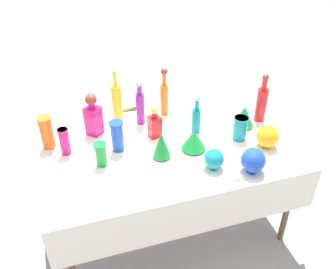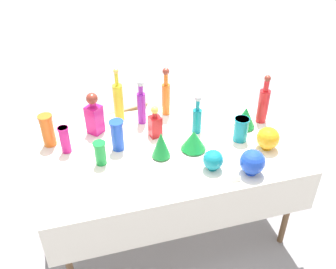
{
  "view_description": "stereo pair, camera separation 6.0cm",
  "coord_description": "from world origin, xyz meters",
  "px_view_note": "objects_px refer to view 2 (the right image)",
  "views": [
    {
      "loc": [
        -0.62,
        -2.0,
        2.33
      ],
      "look_at": [
        0.0,
        0.0,
        0.86
      ],
      "focal_mm": 40.0,
      "sensor_mm": 36.0,
      "label": 1
    },
    {
      "loc": [
        -0.57,
        -2.01,
        2.33
      ],
      "look_at": [
        0.0,
        0.0,
        0.86
      ],
      "focal_mm": 40.0,
      "sensor_mm": 36.0,
      "label": 2
    }
  ],
  "objects_px": {
    "slender_vase_3": "(65,139)",
    "fluted_vase_0": "(161,145)",
    "tall_bottle_1": "(166,95)",
    "slender_vase_4": "(48,130)",
    "slender_vase_0": "(117,134)",
    "square_decanter_0": "(94,115)",
    "round_bowl_2": "(213,160)",
    "round_bowl_1": "(252,162)",
    "slender_vase_1": "(100,152)",
    "square_decanter_1": "(155,124)",
    "tall_bottle_2": "(118,101)",
    "tall_bottle_4": "(263,103)",
    "fluted_vase_1": "(245,117)",
    "round_bowl_0": "(268,138)",
    "slender_vase_2": "(241,129)",
    "fluted_vase_2": "(194,140)",
    "cardboard_box_behind_left": "(130,133)",
    "tall_bottle_3": "(141,105)",
    "tall_bottle_0": "(197,118)"
  },
  "relations": [
    {
      "from": "slender_vase_3",
      "to": "fluted_vase_0",
      "type": "xyz_separation_m",
      "value": [
        0.61,
        -0.23,
        -0.0
      ]
    },
    {
      "from": "slender_vase_0",
      "to": "slender_vase_3",
      "type": "xyz_separation_m",
      "value": [
        -0.35,
        0.06,
        -0.01
      ]
    },
    {
      "from": "tall_bottle_1",
      "to": "slender_vase_2",
      "type": "height_order",
      "value": "tall_bottle_1"
    },
    {
      "from": "tall_bottle_2",
      "to": "round_bowl_2",
      "type": "bearing_deg",
      "value": -57.32
    },
    {
      "from": "round_bowl_0",
      "to": "tall_bottle_2",
      "type": "bearing_deg",
      "value": 145.16
    },
    {
      "from": "slender_vase_4",
      "to": "round_bowl_1",
      "type": "relative_size",
      "value": 1.38
    },
    {
      "from": "tall_bottle_1",
      "to": "slender_vase_4",
      "type": "height_order",
      "value": "tall_bottle_1"
    },
    {
      "from": "square_decanter_1",
      "to": "slender_vase_0",
      "type": "height_order",
      "value": "square_decanter_1"
    },
    {
      "from": "tall_bottle_4",
      "to": "slender_vase_1",
      "type": "bearing_deg",
      "value": -171.82
    },
    {
      "from": "tall_bottle_0",
      "to": "square_decanter_0",
      "type": "height_order",
      "value": "square_decanter_0"
    },
    {
      "from": "slender_vase_4",
      "to": "fluted_vase_0",
      "type": "height_order",
      "value": "slender_vase_4"
    },
    {
      "from": "slender_vase_0",
      "to": "round_bowl_1",
      "type": "xyz_separation_m",
      "value": [
        0.77,
        -0.48,
        -0.03
      ]
    },
    {
      "from": "slender_vase_4",
      "to": "round_bowl_1",
      "type": "xyz_separation_m",
      "value": [
        1.22,
        -0.66,
        -0.04
      ]
    },
    {
      "from": "tall_bottle_0",
      "to": "slender_vase_2",
      "type": "xyz_separation_m",
      "value": [
        0.26,
        -0.18,
        -0.02
      ]
    },
    {
      "from": "tall_bottle_0",
      "to": "slender_vase_4",
      "type": "xyz_separation_m",
      "value": [
        -1.04,
        0.13,
        0.01
      ]
    },
    {
      "from": "tall_bottle_3",
      "to": "slender_vase_2",
      "type": "height_order",
      "value": "tall_bottle_3"
    },
    {
      "from": "slender_vase_3",
      "to": "slender_vase_4",
      "type": "xyz_separation_m",
      "value": [
        -0.11,
        0.12,
        0.02
      ]
    },
    {
      "from": "slender_vase_2",
      "to": "cardboard_box_behind_left",
      "type": "distance_m",
      "value": 1.45
    },
    {
      "from": "tall_bottle_2",
      "to": "slender_vase_1",
      "type": "distance_m",
      "value": 0.54
    },
    {
      "from": "tall_bottle_0",
      "to": "tall_bottle_1",
      "type": "height_order",
      "value": "tall_bottle_1"
    },
    {
      "from": "tall_bottle_0",
      "to": "round_bowl_0",
      "type": "height_order",
      "value": "tall_bottle_0"
    },
    {
      "from": "slender_vase_2",
      "to": "slender_vase_4",
      "type": "bearing_deg",
      "value": 166.58
    },
    {
      "from": "tall_bottle_2",
      "to": "square_decanter_1",
      "type": "xyz_separation_m",
      "value": [
        0.21,
        -0.28,
        -0.06
      ]
    },
    {
      "from": "tall_bottle_0",
      "to": "round_bowl_2",
      "type": "bearing_deg",
      "value": -95.28
    },
    {
      "from": "tall_bottle_2",
      "to": "tall_bottle_4",
      "type": "xyz_separation_m",
      "value": [
        1.04,
        -0.31,
        -0.01
      ]
    },
    {
      "from": "slender_vase_0",
      "to": "round_bowl_2",
      "type": "distance_m",
      "value": 0.67
    },
    {
      "from": "square_decanter_0",
      "to": "round_bowl_2",
      "type": "bearing_deg",
      "value": -42.79
    },
    {
      "from": "square_decanter_1",
      "to": "fluted_vase_0",
      "type": "distance_m",
      "value": 0.25
    },
    {
      "from": "tall_bottle_3",
      "to": "cardboard_box_behind_left",
      "type": "relative_size",
      "value": 0.67
    },
    {
      "from": "slender_vase_2",
      "to": "square_decanter_0",
      "type": "bearing_deg",
      "value": 158.95
    },
    {
      "from": "tall_bottle_1",
      "to": "slender_vase_1",
      "type": "xyz_separation_m",
      "value": [
        -0.57,
        -0.48,
        -0.08
      ]
    },
    {
      "from": "slender_vase_0",
      "to": "slender_vase_2",
      "type": "bearing_deg",
      "value": -8.77
    },
    {
      "from": "tall_bottle_2",
      "to": "square_decanter_1",
      "type": "relative_size",
      "value": 1.75
    },
    {
      "from": "fluted_vase_1",
      "to": "round_bowl_0",
      "type": "distance_m",
      "value": 0.28
    },
    {
      "from": "slender_vase_2",
      "to": "slender_vase_4",
      "type": "xyz_separation_m",
      "value": [
        -1.31,
        0.31,
        0.03
      ]
    },
    {
      "from": "tall_bottle_4",
      "to": "slender_vase_1",
      "type": "xyz_separation_m",
      "value": [
        -1.25,
        -0.18,
        -0.07
      ]
    },
    {
      "from": "tall_bottle_1",
      "to": "fluted_vase_0",
      "type": "xyz_separation_m",
      "value": [
        -0.18,
        -0.52,
        -0.07
      ]
    },
    {
      "from": "round_bowl_0",
      "to": "cardboard_box_behind_left",
      "type": "xyz_separation_m",
      "value": [
        -0.75,
        1.27,
        -0.67
      ]
    },
    {
      "from": "square_decanter_0",
      "to": "fluted_vase_0",
      "type": "relative_size",
      "value": 1.67
    },
    {
      "from": "round_bowl_2",
      "to": "tall_bottle_1",
      "type": "bearing_deg",
      "value": 98.45
    },
    {
      "from": "fluted_vase_2",
      "to": "cardboard_box_behind_left",
      "type": "bearing_deg",
      "value": 102.51
    },
    {
      "from": "tall_bottle_3",
      "to": "square_decanter_0",
      "type": "xyz_separation_m",
      "value": [
        -0.35,
        -0.04,
        -0.01
      ]
    },
    {
      "from": "tall_bottle_2",
      "to": "slender_vase_3",
      "type": "xyz_separation_m",
      "value": [
        -0.42,
        -0.3,
        -0.06
      ]
    },
    {
      "from": "square_decanter_1",
      "to": "slender_vase_1",
      "type": "relative_size",
      "value": 1.48
    },
    {
      "from": "tall_bottle_4",
      "to": "fluted_vase_1",
      "type": "distance_m",
      "value": 0.18
    },
    {
      "from": "slender_vase_0",
      "to": "round_bowl_0",
      "type": "xyz_separation_m",
      "value": [
        0.99,
        -0.27,
        -0.03
      ]
    },
    {
      "from": "tall_bottle_2",
      "to": "slender_vase_0",
      "type": "bearing_deg",
      "value": -101.3
    },
    {
      "from": "fluted_vase_0",
      "to": "round_bowl_1",
      "type": "xyz_separation_m",
      "value": [
        0.51,
        -0.31,
        -0.01
      ]
    },
    {
      "from": "round_bowl_0",
      "to": "slender_vase_4",
      "type": "bearing_deg",
      "value": 162.51
    },
    {
      "from": "cardboard_box_behind_left",
      "to": "tall_bottle_1",
      "type": "bearing_deg",
      "value": -72.87
    }
  ]
}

